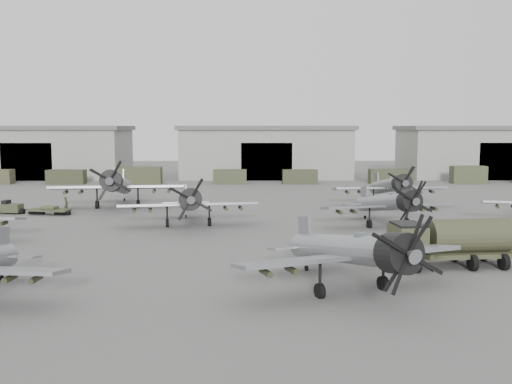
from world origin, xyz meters
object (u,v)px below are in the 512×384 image
aircraft_mid_2 (389,203)px  aircraft_far_1 (391,186)px  aircraft_mid_1 (188,202)px  tug_trailer (26,209)px  fuel_tanker (452,239)px  aircraft_far_0 (117,184)px  aircraft_near_1 (354,251)px  ground_crew (66,205)px

aircraft_mid_2 → aircraft_far_1: aircraft_far_1 is taller
aircraft_mid_1 → tug_trailer: 18.16m
fuel_tanker → tug_trailer: 40.13m
aircraft_mid_1 → aircraft_far_0: (-8.58, 11.26, 0.38)m
aircraft_near_1 → aircraft_mid_1: (-10.40, 19.91, -0.08)m
aircraft_far_0 → fuel_tanker: aircraft_far_0 is taller
aircraft_mid_1 → aircraft_mid_2: size_ratio=1.04×
aircraft_mid_1 → aircraft_mid_2: (16.94, -0.49, -0.08)m
aircraft_mid_2 → ground_crew: (-29.84, 8.58, -1.27)m
aircraft_mid_1 → aircraft_far_1: 23.84m
tug_trailer → ground_crew: 3.74m
aircraft_far_0 → tug_trailer: bearing=-159.2°
aircraft_mid_2 → aircraft_far_0: 28.10m
aircraft_far_0 → aircraft_far_1: 28.90m
aircraft_near_1 → fuel_tanker: bearing=18.5°
fuel_tanker → aircraft_mid_1: bearing=135.2°
aircraft_mid_1 → tug_trailer: aircraft_mid_1 is taller
aircraft_near_1 → ground_crew: bearing=108.5°
aircraft_far_0 → fuel_tanker: size_ratio=1.81×
aircraft_far_1 → fuel_tanker: 26.79m
aircraft_far_1 → ground_crew: aircraft_far_1 is taller
aircraft_near_1 → aircraft_far_0: bearing=100.0°
aircraft_near_1 → aircraft_far_1: (9.88, 32.43, -0.02)m
aircraft_far_0 → ground_crew: 5.63m
aircraft_far_0 → aircraft_far_1: bearing=-3.1°
aircraft_far_1 → aircraft_near_1: bearing=-110.3°
aircraft_mid_1 → aircraft_near_1: bearing=-71.2°
tug_trailer → aircraft_mid_2: bearing=-3.0°
tug_trailer → aircraft_far_0: bearing=36.6°
aircraft_far_1 → ground_crew: size_ratio=7.59×
aircraft_mid_1 → ground_crew: size_ratio=7.44×
aircraft_near_1 → aircraft_mid_2: bearing=50.1°
tug_trailer → ground_crew: bearing=22.3°
aircraft_far_0 → tug_trailer: 9.12m
aircraft_far_1 → fuel_tanker: (-2.91, -26.62, -0.55)m
aircraft_mid_2 → aircraft_far_1: bearing=63.0°
aircraft_far_0 → aircraft_mid_1: bearing=-58.3°
aircraft_mid_1 → tug_trailer: bearing=147.3°
aircraft_near_1 → tug_trailer: (-26.95, 27.21, -1.71)m
ground_crew → aircraft_far_0: bearing=-60.9°
aircraft_far_0 → ground_crew: bearing=-149.3°
aircraft_far_0 → tug_trailer: aircraft_far_0 is taller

